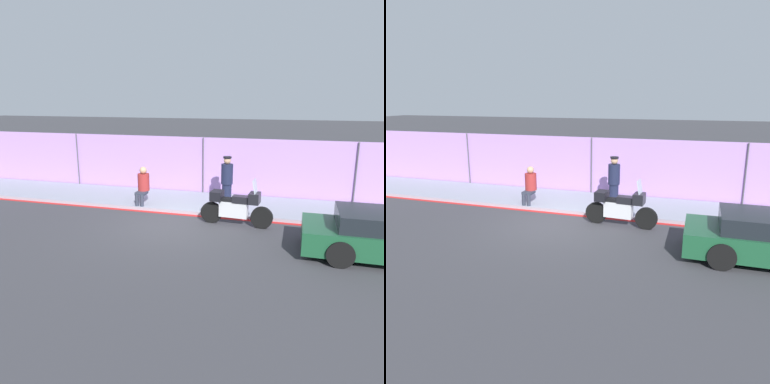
{
  "view_description": "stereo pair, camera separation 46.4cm",
  "coord_description": "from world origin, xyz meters",
  "views": [
    {
      "loc": [
        3.65,
        -10.74,
        3.99
      ],
      "look_at": [
        0.26,
        1.38,
        0.79
      ],
      "focal_mm": 35.0,
      "sensor_mm": 36.0,
      "label": 1
    },
    {
      "loc": [
        4.1,
        -10.61,
        3.99
      ],
      "look_at": [
        0.26,
        1.38,
        0.79
      ],
      "focal_mm": 35.0,
      "sensor_mm": 36.0,
      "label": 2
    }
  ],
  "objects": [
    {
      "name": "sidewalk",
      "position": [
        0.0,
        2.64,
        0.06
      ],
      "size": [
        43.48,
        2.75,
        0.12
      ],
      "color": "#8E93A3",
      "rests_on": "ground_plane"
    },
    {
      "name": "officer_standing",
      "position": [
        1.26,
        2.61,
        1.02
      ],
      "size": [
        0.43,
        0.43,
        1.77
      ],
      "color": "#191E38",
      "rests_on": "sidewalk"
    },
    {
      "name": "motorcycle",
      "position": [
        1.91,
        0.57,
        0.63
      ],
      "size": [
        2.33,
        0.6,
        1.54
      ],
      "rotation": [
        0.0,
        0.0,
        -0.07
      ],
      "color": "black",
      "rests_on": "ground_plane"
    },
    {
      "name": "ground_plane",
      "position": [
        0.0,
        0.0,
        0.0
      ],
      "size": [
        120.0,
        120.0,
        0.0
      ],
      "primitive_type": "plane",
      "color": "#38383D"
    },
    {
      "name": "curb_paint_stripe",
      "position": [
        0.0,
        1.17,
        0.0
      ],
      "size": [
        43.48,
        0.18,
        0.01
      ],
      "color": "red",
      "rests_on": "ground_plane"
    },
    {
      "name": "person_seated_on_curb",
      "position": [
        -1.73,
        1.76,
        0.89
      ],
      "size": [
        0.43,
        0.73,
        1.39
      ],
      "color": "#2D3342",
      "rests_on": "sidewalk"
    },
    {
      "name": "storefront_fence",
      "position": [
        -0.0,
        4.1,
        1.2
      ],
      "size": [
        41.31,
        0.16,
        2.4
      ],
      "color": "#AD7FC6",
      "rests_on": "ground_plane"
    }
  ]
}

